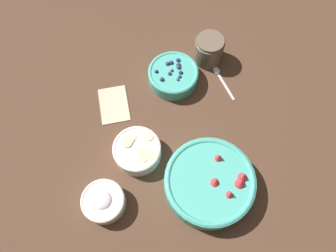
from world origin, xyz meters
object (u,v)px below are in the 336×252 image
Objects in this scene: bowl_cream at (103,201)px; jar_chocolate at (209,50)px; bowl_strawberries at (210,182)px; bowl_blueberries at (173,75)px; bowl_bananas at (137,150)px.

bowl_cream is 0.59m from jar_chocolate.
jar_chocolate is at bearing 166.54° from bowl_strawberries.
jar_chocolate is (-0.43, 0.40, 0.01)m from bowl_cream.
bowl_cream is at bearing -91.01° from bowl_strawberries.
jar_chocolate is (-0.06, 0.13, 0.01)m from bowl_blueberries.
bowl_blueberries is 1.37× the size of bowl_cream.
bowl_blueberries is at bearing -175.43° from bowl_strawberries.
jar_chocolate is at bearing 136.16° from bowl_bananas.
bowl_bananas is at bearing -33.18° from bowl_blueberries.
bowl_strawberries is 0.30m from bowl_cream.
bowl_bananas is at bearing 138.60° from bowl_cream.
bowl_cream reaches higher than bowl_bananas.
bowl_blueberries reaches higher than bowl_bananas.
bowl_strawberries is 0.45m from jar_chocolate.
bowl_strawberries is 1.80× the size of bowl_bananas.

